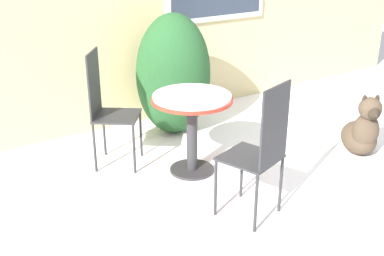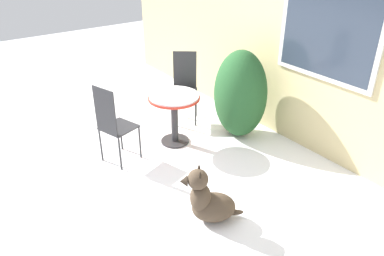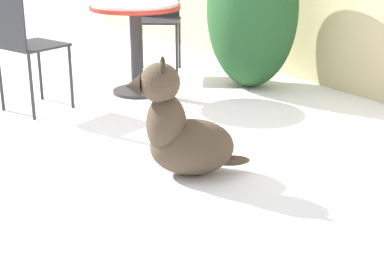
# 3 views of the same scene
# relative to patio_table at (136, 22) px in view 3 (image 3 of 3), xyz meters

# --- Properties ---
(ground_plane) EXTENTS (16.00, 16.00, 0.00)m
(ground_plane) POSITION_rel_patio_table_xyz_m (0.63, -0.75, -0.58)
(ground_plane) COLOR white
(shrub_left) EXTENTS (0.82, 0.72, 1.31)m
(shrub_left) POSITION_rel_patio_table_xyz_m (0.37, 0.90, 0.07)
(shrub_left) COLOR #235128
(shrub_left) RESTS_ON ground_plane
(patio_table) EXTENTS (0.72, 0.72, 0.75)m
(patio_table) POSITION_rel_patio_table_xyz_m (0.00, 0.00, 0.00)
(patio_table) COLOR #2D2D30
(patio_table) RESTS_ON ground_plane
(patio_chair_near_table) EXTENTS (0.56, 0.56, 1.09)m
(patio_chair_near_table) POSITION_rel_patio_table_xyz_m (-0.56, 0.57, 0.01)
(patio_chair_near_table) COLOR #2D2D30
(patio_chair_near_table) RESTS_ON ground_plane
(patio_chair_far_side) EXTENTS (0.50, 0.50, 1.09)m
(patio_chair_far_side) POSITION_rel_patio_table_xyz_m (-0.01, -0.93, 0.01)
(patio_chair_far_side) COLOR #2D2D30
(patio_chair_far_side) RESTS_ON ground_plane
(dog) EXTENTS (0.53, 0.63, 0.66)m
(dog) POSITION_rel_patio_table_xyz_m (1.59, -0.63, -0.34)
(dog) COLOR #4C3D2D
(dog) RESTS_ON ground_plane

